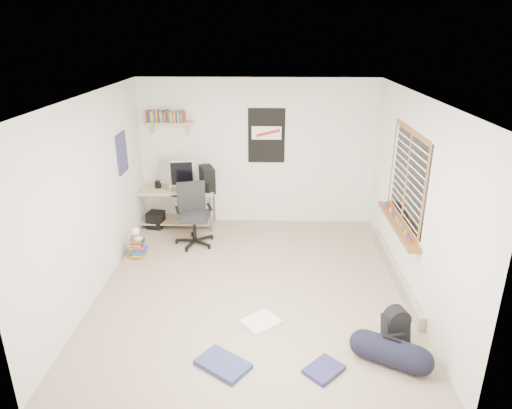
{
  "coord_description": "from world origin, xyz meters",
  "views": [
    {
      "loc": [
        0.21,
        -5.32,
        3.21
      ],
      "look_at": [
        0.04,
        0.13,
        1.12
      ],
      "focal_mm": 32.0,
      "sensor_mm": 36.0,
      "label": 1
    }
  ],
  "objects_px": {
    "backpack": "(396,330)",
    "book_stack": "(138,248)",
    "desk": "(175,206)",
    "duffel_bag": "(390,352)",
    "office_chair": "(194,215)"
  },
  "relations": [
    {
      "from": "backpack",
      "to": "book_stack",
      "type": "bearing_deg",
      "value": 135.28
    },
    {
      "from": "desk",
      "to": "duffel_bag",
      "type": "xyz_separation_m",
      "value": [
        2.88,
        -3.49,
        -0.22
      ]
    },
    {
      "from": "desk",
      "to": "duffel_bag",
      "type": "distance_m",
      "value": 4.53
    },
    {
      "from": "office_chair",
      "to": "book_stack",
      "type": "distance_m",
      "value": 0.98
    },
    {
      "from": "desk",
      "to": "book_stack",
      "type": "height_order",
      "value": "desk"
    },
    {
      "from": "book_stack",
      "to": "backpack",
      "type": "bearing_deg",
      "value": -30.7
    },
    {
      "from": "desk",
      "to": "book_stack",
      "type": "bearing_deg",
      "value": -124.41
    },
    {
      "from": "duffel_bag",
      "to": "book_stack",
      "type": "distance_m",
      "value": 3.93
    },
    {
      "from": "backpack",
      "to": "duffel_bag",
      "type": "bearing_deg",
      "value": -126.02
    },
    {
      "from": "duffel_bag",
      "to": "office_chair",
      "type": "bearing_deg",
      "value": 159.73
    },
    {
      "from": "office_chair",
      "to": "duffel_bag",
      "type": "bearing_deg",
      "value": -66.53
    },
    {
      "from": "book_stack",
      "to": "duffel_bag",
      "type": "bearing_deg",
      "value": -35.35
    },
    {
      "from": "desk",
      "to": "book_stack",
      "type": "xyz_separation_m",
      "value": [
        -0.33,
        -1.21,
        -0.22
      ]
    },
    {
      "from": "desk",
      "to": "backpack",
      "type": "bearing_deg",
      "value": -66.0
    },
    {
      "from": "book_stack",
      "to": "desk",
      "type": "bearing_deg",
      "value": 74.83
    }
  ]
}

